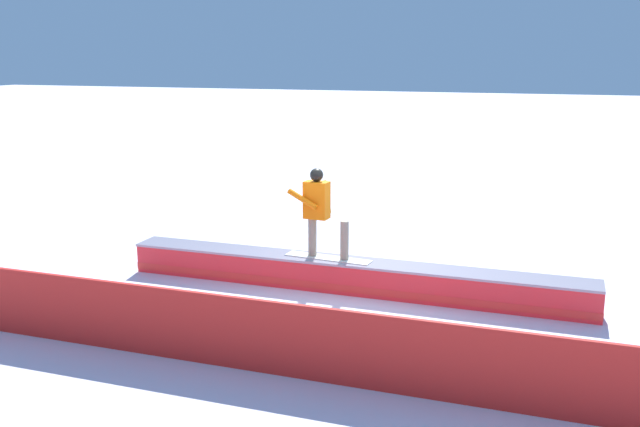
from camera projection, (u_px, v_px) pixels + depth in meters
The scene contains 4 objects.
ground_plane at pixel (350, 290), 11.70m from camera, with size 120.00×120.00×0.00m, color white.
grind_box at pixel (350, 277), 11.65m from camera, with size 7.85×0.69×0.52m.
snowboarder at pixel (320, 210), 11.58m from camera, with size 1.51×0.44×1.50m.
safety_fence at pixel (275, 338), 8.56m from camera, with size 10.91×0.06×0.94m, color red.
Camera 1 is at (-3.05, 10.70, 3.87)m, focal length 39.45 mm.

